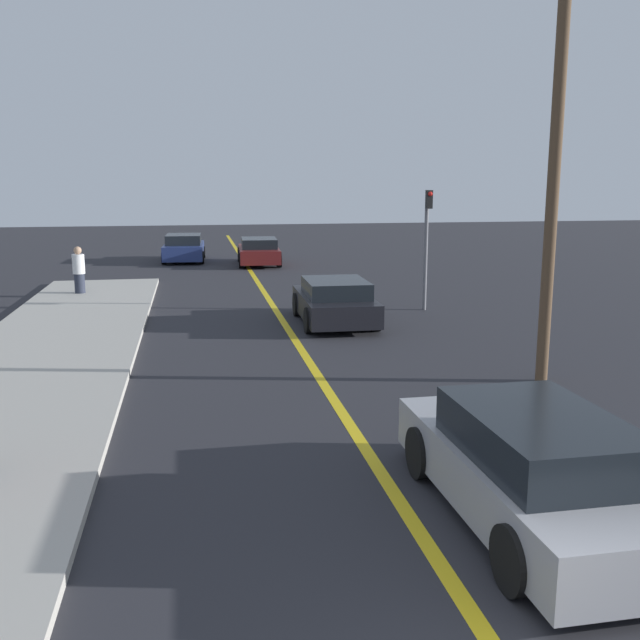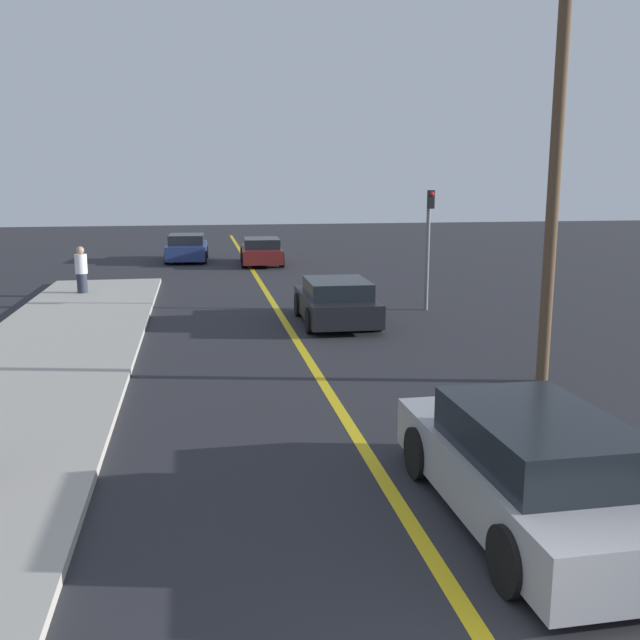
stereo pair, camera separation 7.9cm
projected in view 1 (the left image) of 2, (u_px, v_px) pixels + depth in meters
The scene contains 9 objects.
road_center_line at pixel (276, 310), 22.12m from camera, with size 0.20×60.00×0.01m.
sidewalk_left at pixel (43, 360), 15.78m from camera, with size 3.95×24.97×0.14m.
car_near_right_lane at pixel (531, 468), 8.39m from camera, with size 1.97×4.59×1.41m.
car_ahead_center at pixel (335, 302), 20.01m from camera, with size 2.08×4.04×1.26m.
car_far_distant at pixel (259, 251), 33.75m from camera, with size 2.11×4.25×1.26m.
car_parked_left_lot at pixel (184, 248), 35.09m from camera, with size 2.13×4.03×1.33m.
pedestrian_mid_group at pixel (79, 270), 24.46m from camera, with size 0.41×0.41×1.61m.
traffic_light at pixel (427, 237), 21.74m from camera, with size 0.18×0.40×3.68m.
utility_pole at pixel (553, 195), 13.67m from camera, with size 0.24×0.24×7.42m.
Camera 1 is at (-2.47, -3.65, 4.03)m, focal length 40.00 mm.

